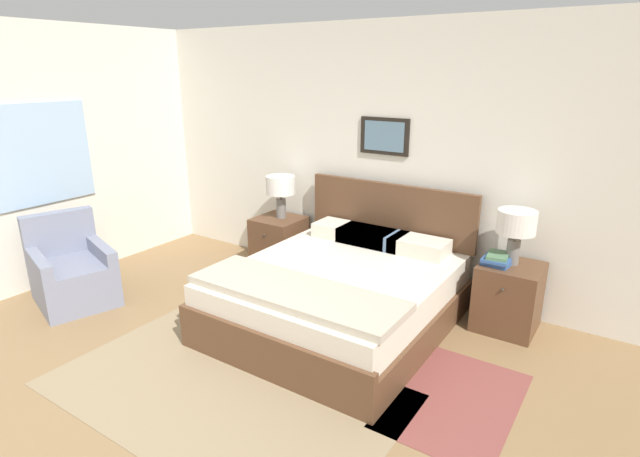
% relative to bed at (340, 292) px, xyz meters
% --- Properties ---
extents(ground_plane, '(16.00, 16.00, 0.00)m').
position_rel_bed_xyz_m(ground_plane, '(-0.27, -2.00, -0.30)').
color(ground_plane, olive).
extents(wall_back, '(7.83, 0.09, 2.60)m').
position_rel_bed_xyz_m(wall_back, '(-0.27, 1.05, 1.00)').
color(wall_back, silver).
rests_on(wall_back, ground_plane).
extents(wall_left, '(0.08, 5.42, 2.60)m').
position_rel_bed_xyz_m(wall_left, '(-3.01, -0.52, 1.00)').
color(wall_left, silver).
rests_on(wall_left, ground_plane).
extents(area_rug_main, '(2.47, 1.48, 0.01)m').
position_rel_bed_xyz_m(area_rug_main, '(-0.17, -1.29, -0.30)').
color(area_rug_main, '#897556').
rests_on(area_rug_main, ground_plane).
extents(area_rug_bedside, '(0.78, 1.16, 0.01)m').
position_rel_bed_xyz_m(area_rug_bedside, '(1.22, -0.50, -0.30)').
color(area_rug_bedside, brown).
rests_on(area_rug_bedside, ground_plane).
extents(bed, '(1.75, 2.00, 1.09)m').
position_rel_bed_xyz_m(bed, '(0.00, 0.00, 0.00)').
color(bed, brown).
rests_on(bed, ground_plane).
extents(armchair, '(0.93, 0.84, 0.83)m').
position_rel_bed_xyz_m(armchair, '(-2.38, -1.04, -0.02)').
color(armchair, gray).
rests_on(armchair, ground_plane).
extents(nightstand_near_window, '(0.50, 0.51, 0.59)m').
position_rel_bed_xyz_m(nightstand_near_window, '(-1.24, 0.72, -0.01)').
color(nightstand_near_window, brown).
rests_on(nightstand_near_window, ground_plane).
extents(nightstand_by_door, '(0.50, 0.51, 0.59)m').
position_rel_bed_xyz_m(nightstand_by_door, '(1.24, 0.72, -0.01)').
color(nightstand_by_door, brown).
rests_on(nightstand_by_door, ground_plane).
extents(table_lamp_near_window, '(0.32, 0.32, 0.47)m').
position_rel_bed_xyz_m(table_lamp_near_window, '(-1.22, 0.75, 0.63)').
color(table_lamp_near_window, slate).
rests_on(table_lamp_near_window, nightstand_near_window).
extents(table_lamp_by_door, '(0.32, 0.32, 0.47)m').
position_rel_bed_xyz_m(table_lamp_by_door, '(1.23, 0.75, 0.63)').
color(table_lamp_by_door, slate).
rests_on(table_lamp_by_door, nightstand_by_door).
extents(book_thick_bottom, '(0.24, 0.24, 0.04)m').
position_rel_bed_xyz_m(book_thick_bottom, '(1.13, 0.68, 0.31)').
color(book_thick_bottom, '#335693').
rests_on(book_thick_bottom, nightstand_by_door).
extents(book_hardcover_middle, '(0.22, 0.27, 0.03)m').
position_rel_bed_xyz_m(book_hardcover_middle, '(1.13, 0.68, 0.34)').
color(book_hardcover_middle, '#335693').
rests_on(book_hardcover_middle, book_thick_bottom).
extents(book_novel_upper, '(0.19, 0.26, 0.03)m').
position_rel_bed_xyz_m(book_novel_upper, '(1.13, 0.68, 0.37)').
color(book_novel_upper, '#4C7551').
rests_on(book_novel_upper, book_hardcover_middle).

